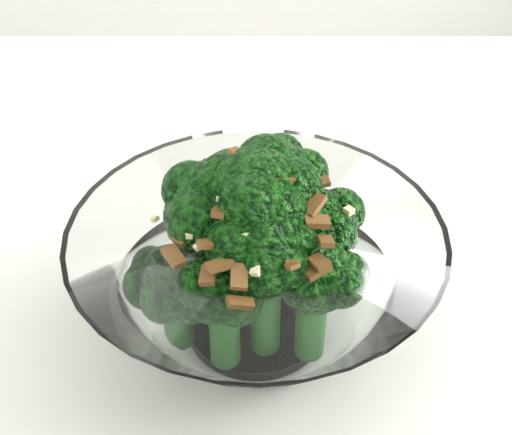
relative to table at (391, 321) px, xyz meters
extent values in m
cube|color=white|center=(0.00, 0.00, 0.05)|extent=(1.34, 1.04, 0.04)
cylinder|color=white|center=(-0.12, -0.04, 0.07)|extent=(0.10, 0.10, 0.01)
cylinder|color=#1A5717|center=(-0.12, 0.00, 0.10)|extent=(0.02, 0.02, 0.05)
sphere|color=#15520F|center=(-0.12, 0.00, 0.14)|extent=(0.04, 0.04, 0.04)
cylinder|color=#1A5717|center=(-0.11, -0.02, 0.12)|extent=(0.02, 0.02, 0.08)
sphere|color=#15520F|center=(-0.11, -0.02, 0.18)|extent=(0.05, 0.05, 0.05)
cylinder|color=#1A5717|center=(-0.15, -0.03, 0.12)|extent=(0.02, 0.02, 0.08)
sphere|color=#15520F|center=(-0.15, -0.03, 0.17)|extent=(0.05, 0.05, 0.05)
cylinder|color=#1A5717|center=(-0.12, -0.04, 0.13)|extent=(0.02, 0.02, 0.09)
sphere|color=#15520F|center=(-0.12, -0.04, 0.18)|extent=(0.06, 0.06, 0.06)
cylinder|color=#1A5717|center=(-0.12, -0.07, 0.12)|extent=(0.02, 0.02, 0.08)
sphere|color=#15520F|center=(-0.12, -0.07, 0.17)|extent=(0.05, 0.05, 0.05)
cylinder|color=#1A5717|center=(-0.10, -0.08, 0.11)|extent=(0.02, 0.02, 0.06)
sphere|color=#15520F|center=(-0.10, -0.08, 0.15)|extent=(0.05, 0.05, 0.05)
cylinder|color=#1A5717|center=(-0.15, -0.08, 0.11)|extent=(0.02, 0.02, 0.05)
sphere|color=#15520F|center=(-0.15, -0.08, 0.14)|extent=(0.04, 0.04, 0.04)
cylinder|color=#1A5717|center=(-0.09, -0.04, 0.11)|extent=(0.02, 0.02, 0.06)
sphere|color=#15520F|center=(-0.09, -0.04, 0.15)|extent=(0.05, 0.05, 0.05)
cylinder|color=#1A5717|center=(-0.18, -0.06, 0.10)|extent=(0.02, 0.02, 0.04)
sphere|color=#15520F|center=(-0.18, -0.06, 0.13)|extent=(0.04, 0.04, 0.04)
cube|color=brown|center=(-0.10, -0.07, 0.19)|extent=(0.02, 0.02, 0.01)
cube|color=brown|center=(-0.10, -0.08, 0.18)|extent=(0.02, 0.01, 0.01)
cube|color=brown|center=(-0.13, -0.02, 0.20)|extent=(0.01, 0.02, 0.01)
cube|color=brown|center=(-0.17, -0.06, 0.17)|extent=(0.01, 0.02, 0.01)
cube|color=brown|center=(-0.13, -0.02, 0.19)|extent=(0.01, 0.02, 0.01)
cube|color=brown|center=(-0.13, -0.04, 0.21)|extent=(0.02, 0.02, 0.01)
cube|color=brown|center=(-0.18, -0.07, 0.17)|extent=(0.01, 0.02, 0.01)
cube|color=brown|center=(-0.11, -0.02, 0.19)|extent=(0.02, 0.02, 0.01)
cube|color=brown|center=(-0.17, -0.01, 0.17)|extent=(0.02, 0.02, 0.01)
cube|color=brown|center=(-0.12, -0.09, 0.17)|extent=(0.01, 0.02, 0.01)
cube|color=brown|center=(-0.10, -0.10, 0.17)|extent=(0.02, 0.01, 0.01)
cube|color=brown|center=(-0.15, -0.11, 0.16)|extent=(0.02, 0.01, 0.01)
cube|color=brown|center=(-0.14, -0.10, 0.17)|extent=(0.01, 0.02, 0.01)
cube|color=brown|center=(-0.17, -0.02, 0.17)|extent=(0.02, 0.01, 0.01)
cube|color=brown|center=(-0.10, -0.01, 0.18)|extent=(0.02, 0.01, 0.01)
cube|color=brown|center=(-0.16, -0.06, 0.18)|extent=(0.01, 0.02, 0.01)
cube|color=brown|center=(-0.10, -0.03, 0.19)|extent=(0.01, 0.01, 0.00)
cube|color=brown|center=(-0.08, -0.04, 0.18)|extent=(0.02, 0.01, 0.01)
cube|color=brown|center=(-0.14, 0.00, 0.18)|extent=(0.02, 0.02, 0.01)
cube|color=brown|center=(-0.12, -0.10, 0.17)|extent=(0.01, 0.01, 0.01)
cube|color=brown|center=(-0.09, -0.09, 0.18)|extent=(0.01, 0.01, 0.01)
cube|color=brown|center=(-0.16, -0.08, 0.18)|extent=(0.02, 0.01, 0.01)
cube|color=brown|center=(-0.15, -0.02, 0.18)|extent=(0.02, 0.01, 0.01)
cube|color=brown|center=(-0.15, -0.09, 0.17)|extent=(0.02, 0.01, 0.01)
cube|color=brown|center=(-0.10, 0.01, 0.17)|extent=(0.01, 0.02, 0.01)
cube|color=brown|center=(-0.11, 0.00, 0.17)|extent=(0.01, 0.01, 0.01)
cube|color=brown|center=(-0.11, -0.06, 0.20)|extent=(0.02, 0.01, 0.01)
cube|color=brown|center=(-0.10, -0.05, 0.19)|extent=(0.02, 0.02, 0.01)
cube|color=brown|center=(-0.15, -0.06, 0.19)|extent=(0.01, 0.02, 0.01)
cube|color=brown|center=(-0.08, -0.01, 0.17)|extent=(0.02, 0.02, 0.01)
cube|color=brown|center=(-0.13, 0.01, 0.17)|extent=(0.02, 0.01, 0.01)
cube|color=brown|center=(-0.10, -0.10, 0.17)|extent=(0.01, 0.01, 0.01)
cube|color=brown|center=(-0.14, -0.01, 0.18)|extent=(0.01, 0.01, 0.01)
cube|color=brown|center=(-0.14, 0.02, 0.17)|extent=(0.02, 0.02, 0.01)
cube|color=brown|center=(-0.13, 0.02, 0.16)|extent=(0.02, 0.02, 0.01)
cube|color=brown|center=(-0.13, -0.08, 0.18)|extent=(0.02, 0.02, 0.01)
cube|color=brown|center=(-0.16, -0.09, 0.17)|extent=(0.01, 0.02, 0.01)
cube|color=brown|center=(-0.14, 0.01, 0.17)|extent=(0.01, 0.02, 0.01)
cube|color=brown|center=(-0.15, 0.00, 0.17)|extent=(0.01, 0.01, 0.01)
cube|color=beige|center=(-0.11, -0.02, 0.20)|extent=(0.01, 0.01, 0.00)
cube|color=beige|center=(-0.14, -0.08, 0.18)|extent=(0.01, 0.01, 0.00)
cube|color=beige|center=(-0.18, -0.04, 0.17)|extent=(0.01, 0.01, 0.00)
cube|color=beige|center=(-0.17, -0.02, 0.17)|extent=(0.01, 0.01, 0.01)
cube|color=beige|center=(-0.15, 0.00, 0.17)|extent=(0.01, 0.01, 0.00)
cube|color=beige|center=(-0.11, -0.02, 0.19)|extent=(0.01, 0.01, 0.00)
cube|color=beige|center=(-0.10, -0.05, 0.19)|extent=(0.00, 0.00, 0.00)
cube|color=beige|center=(-0.12, -0.01, 0.19)|extent=(0.01, 0.01, 0.01)
cube|color=beige|center=(-0.17, -0.04, 0.18)|extent=(0.01, 0.00, 0.00)
cube|color=beige|center=(-0.11, -0.03, 0.20)|extent=(0.01, 0.01, 0.00)
cube|color=beige|center=(-0.11, -0.03, 0.21)|extent=(0.00, 0.01, 0.00)
cube|color=beige|center=(-0.15, -0.06, 0.19)|extent=(0.01, 0.01, 0.01)
cube|color=beige|center=(-0.16, -0.07, 0.18)|extent=(0.01, 0.01, 0.00)
cube|color=beige|center=(-0.11, -0.02, 0.20)|extent=(0.01, 0.01, 0.00)
cube|color=beige|center=(-0.17, -0.03, 0.17)|extent=(0.01, 0.01, 0.00)
cube|color=beige|center=(-0.14, -0.10, 0.17)|extent=(0.01, 0.01, 0.01)
cube|color=beige|center=(-0.14, -0.08, 0.18)|extent=(0.01, 0.01, 0.01)
cube|color=beige|center=(-0.07, -0.06, 0.17)|extent=(0.01, 0.01, 0.00)
cube|color=beige|center=(-0.09, -0.01, 0.17)|extent=(0.00, 0.01, 0.00)
cube|color=beige|center=(-0.17, -0.07, 0.18)|extent=(0.00, 0.00, 0.00)
cube|color=beige|center=(-0.17, -0.01, 0.17)|extent=(0.01, 0.01, 0.00)
camera|label=1|loc=(-0.19, -0.37, 0.44)|focal=50.00mm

